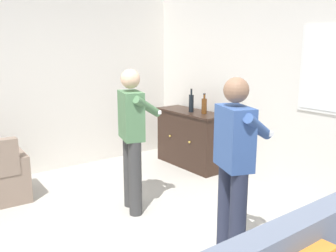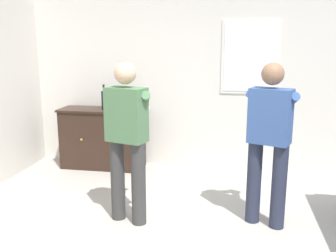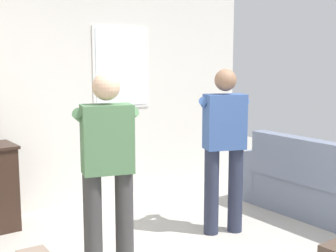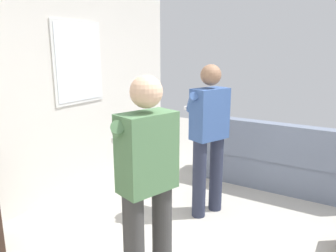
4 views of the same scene
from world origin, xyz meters
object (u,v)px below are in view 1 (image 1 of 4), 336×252
(bottle_liquor_amber, at_px, (204,106))
(person_standing_right, at_px, (235,161))
(sideboard_cabinet, at_px, (191,138))
(person_standing_left, at_px, (132,134))
(bottle_wine_green, at_px, (191,103))

(bottle_liquor_amber, relative_size, person_standing_right, 0.19)
(sideboard_cabinet, relative_size, bottle_liquor_amber, 4.03)
(sideboard_cabinet, height_order, person_standing_left, person_standing_left)
(person_standing_right, bearing_deg, bottle_liquor_amber, 143.63)
(bottle_liquor_amber, bearing_deg, person_standing_left, -70.47)
(bottle_liquor_amber, xyz_separation_m, person_standing_left, (0.59, -1.66, -0.09))
(person_standing_left, xyz_separation_m, person_standing_right, (1.42, 0.18, 0.00))
(bottle_wine_green, bearing_deg, person_standing_left, -62.93)
(bottle_liquor_amber, distance_m, person_standing_left, 1.76)
(sideboard_cabinet, xyz_separation_m, person_standing_left, (0.87, -1.63, 0.48))
(sideboard_cabinet, relative_size, bottle_wine_green, 3.43)
(person_standing_left, bearing_deg, sideboard_cabinet, 118.01)
(bottle_wine_green, xyz_separation_m, person_standing_left, (0.81, -1.59, -0.11))
(bottle_wine_green, height_order, person_standing_right, person_standing_right)
(bottle_liquor_amber, bearing_deg, bottle_wine_green, -162.80)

